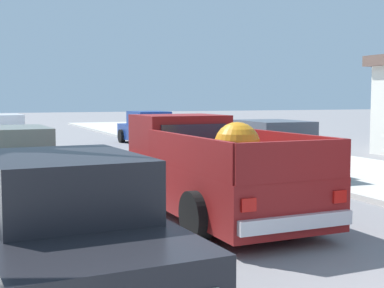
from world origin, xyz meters
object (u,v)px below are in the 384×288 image
at_px(pickup_truck, 208,172).
at_px(car_left_near, 67,230).
at_px(car_left_mid, 1,136).
at_px(car_left_far, 11,166).
at_px(car_right_far, 148,129).
at_px(car_right_mid, 274,151).

bearing_deg(pickup_truck, car_left_near, -134.77).
height_order(car_left_near, car_left_mid, same).
relative_size(car_left_near, car_left_far, 1.01).
distance_m(pickup_truck, car_left_near, 4.41).
bearing_deg(pickup_truck, car_left_far, 138.17).
relative_size(pickup_truck, car_left_far, 1.22).
distance_m(car_left_near, car_right_far, 19.30).
height_order(car_left_near, car_right_mid, same).
distance_m(car_left_near, car_left_far, 6.04).
height_order(car_left_near, car_right_far, same).
height_order(car_left_near, car_left_far, same).
xyz_separation_m(pickup_truck, car_left_near, (-3.11, -3.13, -0.08)).
relative_size(car_right_mid, car_left_far, 1.01).
bearing_deg(pickup_truck, car_right_far, 76.21).
height_order(pickup_truck, car_left_near, pickup_truck).
bearing_deg(car_left_mid, car_left_near, -90.51).
xyz_separation_m(car_right_mid, car_left_far, (-6.83, -0.66, 0.00)).
bearing_deg(car_left_mid, car_left_far, -91.71).
relative_size(car_left_near, car_left_mid, 1.00).
bearing_deg(car_left_near, car_left_mid, 89.49).
bearing_deg(car_left_near, car_right_far, 69.45).
height_order(car_left_mid, car_right_far, same).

